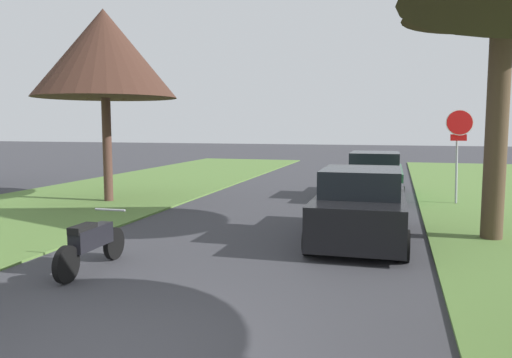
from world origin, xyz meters
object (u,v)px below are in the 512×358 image
(parked_sedan_green, at_px, (375,176))
(parked_motorcycle, at_px, (91,243))
(stop_sign_far, at_px, (459,136))
(parked_sedan_black, at_px, (361,207))
(street_tree_left_mid_a, at_px, (104,54))

(parked_sedan_green, bearing_deg, parked_motorcycle, -112.62)
(stop_sign_far, height_order, parked_motorcycle, stop_sign_far)
(parked_sedan_black, height_order, parked_motorcycle, parked_sedan_black)
(parked_sedan_black, bearing_deg, parked_sedan_green, 89.92)
(stop_sign_far, xyz_separation_m, street_tree_left_mid_a, (-10.80, -2.49, 2.56))
(stop_sign_far, bearing_deg, parked_sedan_green, 158.57)
(street_tree_left_mid_a, bearing_deg, parked_sedan_green, 22.91)
(stop_sign_far, relative_size, street_tree_left_mid_a, 0.48)
(stop_sign_far, bearing_deg, street_tree_left_mid_a, -167.00)
(street_tree_left_mid_a, distance_m, parked_sedan_black, 9.71)
(stop_sign_far, xyz_separation_m, parked_sedan_black, (-2.55, -5.71, -1.43))
(street_tree_left_mid_a, bearing_deg, parked_sedan_black, -21.28)
(street_tree_left_mid_a, relative_size, parked_sedan_black, 1.37)
(stop_sign_far, distance_m, parked_sedan_green, 3.08)
(parked_sedan_green, distance_m, parked_motorcycle, 11.18)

